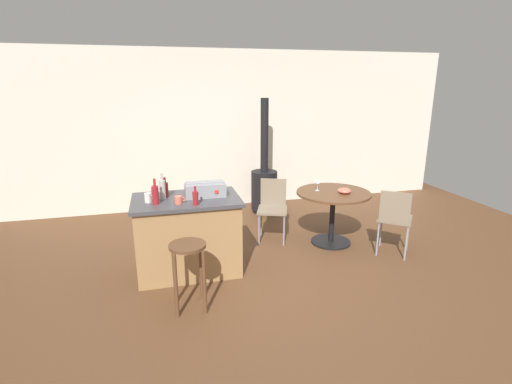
{
  "coord_description": "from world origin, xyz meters",
  "views": [
    {
      "loc": [
        -1.3,
        -3.75,
        2.13
      ],
      "look_at": [
        -0.19,
        0.58,
        0.86
      ],
      "focal_mm": 26.68,
      "sensor_mm": 36.0,
      "label": 1
    }
  ],
  "objects_px": {
    "folding_chair_far": "(273,205)",
    "toolbox": "(205,189)",
    "bottle_3": "(195,198)",
    "cup_1": "(148,198)",
    "wooden_stool": "(188,261)",
    "wine_glass": "(318,183)",
    "kitchen_island": "(188,235)",
    "cup_2": "(179,200)",
    "serving_bowl": "(344,191)",
    "dining_table": "(333,204)",
    "cup_0": "(155,191)",
    "bottle_2": "(165,189)",
    "wood_stove": "(264,184)",
    "folding_chair_near": "(395,217)",
    "bottle_1": "(155,194)",
    "bottle_0": "(162,189)"
  },
  "relations": [
    {
      "from": "cup_2",
      "to": "serving_bowl",
      "type": "xyz_separation_m",
      "value": [
        2.18,
        0.41,
        -0.16
      ]
    },
    {
      "from": "folding_chair_near",
      "to": "wood_stove",
      "type": "distance_m",
      "value": 2.36
    },
    {
      "from": "dining_table",
      "to": "folding_chair_near",
      "type": "distance_m",
      "value": 0.81
    },
    {
      "from": "wooden_stool",
      "to": "kitchen_island",
      "type": "bearing_deg",
      "value": 85.69
    },
    {
      "from": "cup_1",
      "to": "dining_table",
      "type": "bearing_deg",
      "value": 9.12
    },
    {
      "from": "folding_chair_near",
      "to": "bottle_2",
      "type": "relative_size",
      "value": 3.9
    },
    {
      "from": "kitchen_island",
      "to": "wooden_stool",
      "type": "height_order",
      "value": "kitchen_island"
    },
    {
      "from": "cup_0",
      "to": "serving_bowl",
      "type": "xyz_separation_m",
      "value": [
        2.42,
        0.02,
        -0.17
      ]
    },
    {
      "from": "folding_chair_far",
      "to": "wine_glass",
      "type": "relative_size",
      "value": 5.91
    },
    {
      "from": "cup_1",
      "to": "bottle_1",
      "type": "bearing_deg",
      "value": -48.39
    },
    {
      "from": "folding_chair_far",
      "to": "toolbox",
      "type": "xyz_separation_m",
      "value": [
        -1.01,
        -0.67,
        0.48
      ]
    },
    {
      "from": "toolbox",
      "to": "cup_0",
      "type": "relative_size",
      "value": 3.94
    },
    {
      "from": "folding_chair_far",
      "to": "toolbox",
      "type": "relative_size",
      "value": 1.86
    },
    {
      "from": "dining_table",
      "to": "serving_bowl",
      "type": "relative_size",
      "value": 5.51
    },
    {
      "from": "cup_0",
      "to": "serving_bowl",
      "type": "height_order",
      "value": "cup_0"
    },
    {
      "from": "wood_stove",
      "to": "toolbox",
      "type": "height_order",
      "value": "wood_stove"
    },
    {
      "from": "cup_1",
      "to": "bottle_2",
      "type": "bearing_deg",
      "value": 45.05
    },
    {
      "from": "bottle_2",
      "to": "cup_1",
      "type": "xyz_separation_m",
      "value": [
        -0.19,
        -0.19,
        -0.04
      ]
    },
    {
      "from": "wooden_stool",
      "to": "wood_stove",
      "type": "xyz_separation_m",
      "value": [
        1.49,
        2.64,
        -0.01
      ]
    },
    {
      "from": "toolbox",
      "to": "serving_bowl",
      "type": "xyz_separation_m",
      "value": [
        1.87,
        0.22,
        -0.21
      ]
    },
    {
      "from": "bottle_1",
      "to": "cup_0",
      "type": "distance_m",
      "value": 0.36
    },
    {
      "from": "dining_table",
      "to": "serving_bowl",
      "type": "distance_m",
      "value": 0.25
    },
    {
      "from": "serving_bowl",
      "to": "wine_glass",
      "type": "bearing_deg",
      "value": 143.69
    },
    {
      "from": "dining_table",
      "to": "wood_stove",
      "type": "height_order",
      "value": "wood_stove"
    },
    {
      "from": "wooden_stool",
      "to": "wine_glass",
      "type": "distance_m",
      "value": 2.26
    },
    {
      "from": "wooden_stool",
      "to": "cup_0",
      "type": "bearing_deg",
      "value": 105.23
    },
    {
      "from": "bottle_0",
      "to": "bottle_3",
      "type": "bearing_deg",
      "value": -42.61
    },
    {
      "from": "wood_stove",
      "to": "bottle_1",
      "type": "height_order",
      "value": "wood_stove"
    },
    {
      "from": "bottle_1",
      "to": "bottle_3",
      "type": "bearing_deg",
      "value": -18.28
    },
    {
      "from": "bottle_1",
      "to": "wood_stove",
      "type": "bearing_deg",
      "value": 48.34
    },
    {
      "from": "kitchen_island",
      "to": "cup_1",
      "type": "xyz_separation_m",
      "value": [
        -0.41,
        -0.05,
        0.49
      ]
    },
    {
      "from": "wooden_stool",
      "to": "cup_0",
      "type": "height_order",
      "value": "cup_0"
    },
    {
      "from": "bottle_3",
      "to": "cup_0",
      "type": "xyz_separation_m",
      "value": [
        -0.42,
        0.49,
        -0.03
      ]
    },
    {
      "from": "toolbox",
      "to": "cup_2",
      "type": "bearing_deg",
      "value": -148.31
    },
    {
      "from": "folding_chair_near",
      "to": "wine_glass",
      "type": "xyz_separation_m",
      "value": [
        -0.77,
        0.68,
        0.32
      ]
    },
    {
      "from": "dining_table",
      "to": "cup_0",
      "type": "bearing_deg",
      "value": -177.23
    },
    {
      "from": "bottle_0",
      "to": "serving_bowl",
      "type": "relative_size",
      "value": 1.66
    },
    {
      "from": "cup_2",
      "to": "folding_chair_far",
      "type": "bearing_deg",
      "value": 33.0
    },
    {
      "from": "bottle_1",
      "to": "cup_1",
      "type": "distance_m",
      "value": 0.13
    },
    {
      "from": "bottle_3",
      "to": "cup_1",
      "type": "xyz_separation_m",
      "value": [
        -0.49,
        0.22,
        -0.03
      ]
    },
    {
      "from": "dining_table",
      "to": "toolbox",
      "type": "distance_m",
      "value": 1.83
    },
    {
      "from": "bottle_3",
      "to": "cup_2",
      "type": "relative_size",
      "value": 1.74
    },
    {
      "from": "bottle_3",
      "to": "kitchen_island",
      "type": "bearing_deg",
      "value": 106.49
    },
    {
      "from": "dining_table",
      "to": "bottle_0",
      "type": "xyz_separation_m",
      "value": [
        -2.23,
        -0.3,
        0.44
      ]
    },
    {
      "from": "bottle_1",
      "to": "folding_chair_far",
      "type": "bearing_deg",
      "value": 27.75
    },
    {
      "from": "wooden_stool",
      "to": "wood_stove",
      "type": "bearing_deg",
      "value": 60.48
    },
    {
      "from": "dining_table",
      "to": "bottle_3",
      "type": "relative_size",
      "value": 4.79
    },
    {
      "from": "wood_stove",
      "to": "toolbox",
      "type": "bearing_deg",
      "value": -123.6
    },
    {
      "from": "folding_chair_far",
      "to": "wood_stove",
      "type": "relative_size",
      "value": 0.44
    },
    {
      "from": "folding_chair_far",
      "to": "toolbox",
      "type": "bearing_deg",
      "value": -146.6
    }
  ]
}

